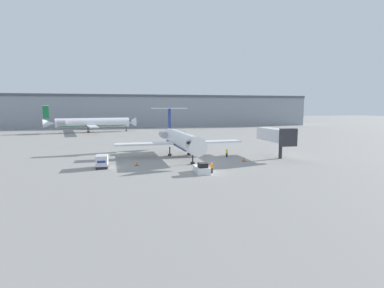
# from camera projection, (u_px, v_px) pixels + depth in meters

# --- Properties ---
(ground_plane) EXTENTS (600.00, 600.00, 0.00)m
(ground_plane) POSITION_uv_depth(u_px,v_px,m) (205.00, 173.00, 46.48)
(ground_plane) COLOR gray
(terminal_building) EXTENTS (180.00, 16.80, 16.88)m
(terminal_building) POSITION_uv_depth(u_px,v_px,m) (147.00, 111.00, 161.64)
(terminal_building) COLOR #8C939E
(terminal_building) RESTS_ON ground
(airplane_main) EXTENTS (26.81, 26.04, 10.07)m
(airplane_main) POSITION_uv_depth(u_px,v_px,m) (180.00, 139.00, 62.60)
(airplane_main) COLOR white
(airplane_main) RESTS_ON ground
(pushback_tug) EXTENTS (1.96, 3.91, 1.72)m
(pushback_tug) POSITION_uv_depth(u_px,v_px,m) (202.00, 169.00, 46.55)
(pushback_tug) COLOR silver
(pushback_tug) RESTS_ON ground
(luggage_cart) EXTENTS (1.87, 3.19, 2.16)m
(luggage_cart) POSITION_uv_depth(u_px,v_px,m) (102.00, 162.00, 50.41)
(luggage_cart) COLOR #232326
(luggage_cart) RESTS_ON ground
(worker_near_tug) EXTENTS (0.40, 0.24, 1.66)m
(worker_near_tug) POSITION_uv_depth(u_px,v_px,m) (212.00, 168.00, 46.27)
(worker_near_tug) COLOR #232838
(worker_near_tug) RESTS_ON ground
(worker_by_wing) EXTENTS (0.40, 0.24, 1.72)m
(worker_by_wing) POSITION_uv_depth(u_px,v_px,m) (227.00, 153.00, 61.29)
(worker_by_wing) COLOR #232838
(worker_by_wing) RESTS_ON ground
(traffic_cone_left) EXTENTS (0.64, 0.64, 0.68)m
(traffic_cone_left) POSITION_uv_depth(u_px,v_px,m) (137.00, 164.00, 52.30)
(traffic_cone_left) COLOR black
(traffic_cone_left) RESTS_ON ground
(traffic_cone_right) EXTENTS (0.59, 0.59, 0.84)m
(traffic_cone_right) POSITION_uv_depth(u_px,v_px,m) (244.00, 159.00, 56.78)
(traffic_cone_right) COLOR black
(traffic_cone_right) RESTS_ON ground
(airplane_parked_far_left) EXTENTS (36.60, 36.97, 11.00)m
(airplane_parked_far_left) POSITION_uv_depth(u_px,v_px,m) (91.00, 123.00, 123.42)
(airplane_parked_far_left) COLOR silver
(airplane_parked_far_left) RESTS_ON ground
(jet_bridge) EXTENTS (3.20, 11.80, 6.19)m
(jet_bridge) POSITION_uv_depth(u_px,v_px,m) (275.00, 135.00, 61.54)
(jet_bridge) COLOR #2D2D33
(jet_bridge) RESTS_ON ground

